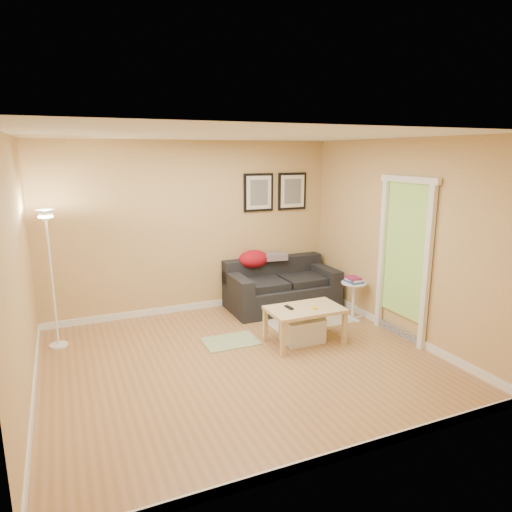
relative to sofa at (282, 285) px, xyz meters
The scene contains 25 objects.
floor 2.04m from the sofa, 130.21° to the right, with size 4.50×4.50×0.00m, color #A87448.
ceiling 2.99m from the sofa, 130.21° to the right, with size 4.50×4.50×0.00m, color white.
wall_back 1.66m from the sofa, 160.03° to the left, with size 4.50×4.50×0.00m, color tan.
wall_front 3.87m from the sofa, 110.12° to the right, with size 4.50×4.50×0.00m, color tan.
wall_left 3.97m from the sofa, 156.65° to the right, with size 4.00×4.00×0.00m, color tan.
wall_right 2.03m from the sofa, 57.98° to the right, with size 4.00×4.00×0.00m, color tan.
baseboard_back 1.41m from the sofa, 160.42° to the left, with size 4.50×0.02×0.10m, color white.
baseboard_front 3.76m from the sofa, 110.17° to the right, with size 4.50×0.02×0.10m, color white.
baseboard_left 3.86m from the sofa, 156.59° to the right, with size 0.02×4.00×0.10m, color white.
baseboard_right 1.83m from the sofa, 58.25° to the right, with size 0.02×4.00×0.10m, color white.
sofa is the anchor object (origin of this frame).
red_throw 0.61m from the sofa, 144.42° to the left, with size 0.48×0.36×0.28m, color #B81126, non-canonical shape.
plaid_throw 0.49m from the sofa, 96.23° to the left, with size 0.42×0.26×0.10m, color #A67960, non-canonical shape.
framed_print_left 1.51m from the sofa, 115.61° to the left, with size 0.50×0.04×0.60m, color black, non-canonical shape.
framed_print_right 1.54m from the sofa, 49.01° to the left, with size 0.50×0.04×0.60m, color black, non-canonical shape.
area_rug 0.73m from the sofa, 81.20° to the right, with size 1.25×0.85×0.01m, color beige.
green_runner 1.60m from the sofa, 142.07° to the right, with size 0.70×0.50×0.01m, color #668C4C.
coffee_table 1.42m from the sofa, 104.66° to the right, with size 0.96×0.58×0.48m, color #CFB47E, non-canonical shape.
remote_control 1.41m from the sofa, 113.01° to the right, with size 0.05×0.16×0.02m, color black.
tape_roll 1.49m from the sofa, 100.55° to the right, with size 0.07×0.07×0.03m, color yellow.
storage_bin 1.38m from the sofa, 105.35° to the right, with size 0.53×0.39×0.32m, color white, non-canonical shape.
side_table 1.16m from the sofa, 50.90° to the right, with size 0.37×0.37×0.57m, color white, non-canonical shape.
book_stack 1.17m from the sofa, 51.00° to the right, with size 0.19×0.26×0.08m, color #2D4789, non-canonical shape.
floor_lamp 3.33m from the sofa, behind, with size 0.23×0.23×1.76m, color white, non-canonical shape.
doorway 2.02m from the sofa, 61.65° to the right, with size 0.12×1.01×2.13m, color white, non-canonical shape.
Camera 1 is at (-1.84, -4.67, 2.42)m, focal length 32.03 mm.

